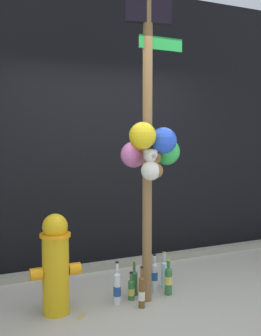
# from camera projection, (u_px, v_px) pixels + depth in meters

# --- Properties ---
(ground_plane) EXTENTS (14.00, 14.00, 0.00)m
(ground_plane) POSITION_uv_depth(u_px,v_px,m) (161.00, 312.00, 3.52)
(ground_plane) COLOR #ADA899
(building_wall) EXTENTS (10.00, 0.20, 3.41)m
(building_wall) POSITION_uv_depth(u_px,v_px,m) (99.00, 127.00, 4.90)
(building_wall) COLOR black
(building_wall) RESTS_ON ground_plane
(curb_strip) EXTENTS (8.00, 0.12, 0.08)m
(curb_strip) POSITION_uv_depth(u_px,v_px,m) (110.00, 265.00, 4.70)
(curb_strip) COLOR gray
(curb_strip) RESTS_ON ground_plane
(memorial_post) EXTENTS (0.62, 0.62, 2.98)m
(memorial_post) POSITION_uv_depth(u_px,v_px,m) (150.00, 134.00, 3.64)
(memorial_post) COLOR olive
(memorial_post) RESTS_ON ground_plane
(fire_hydrant) EXTENTS (0.45, 0.27, 0.90)m
(fire_hydrant) POSITION_uv_depth(u_px,v_px,m) (56.00, 263.00, 3.47)
(fire_hydrant) COLOR gold
(fire_hydrant) RESTS_ON ground_plane
(bottle_0) EXTENTS (0.06, 0.06, 0.28)m
(bottle_0) POSITION_uv_depth(u_px,v_px,m) (131.00, 289.00, 3.78)
(bottle_0) COLOR #337038
(bottle_0) RESTS_ON ground_plane
(bottle_1) EXTENTS (0.07, 0.07, 0.41)m
(bottle_1) POSITION_uv_depth(u_px,v_px,m) (117.00, 288.00, 3.68)
(bottle_1) COLOR silver
(bottle_1) RESTS_ON ground_plane
(bottle_2) EXTENTS (0.08, 0.08, 0.39)m
(bottle_2) POSITION_uv_depth(u_px,v_px,m) (146.00, 280.00, 3.89)
(bottle_2) COLOR silver
(bottle_2) RESTS_ON ground_plane
(bottle_3) EXTENTS (0.08, 0.08, 0.36)m
(bottle_3) POSITION_uv_depth(u_px,v_px,m) (168.00, 280.00, 3.91)
(bottle_3) COLOR #337038
(bottle_3) RESTS_ON ground_plane
(bottle_4) EXTENTS (0.07, 0.07, 0.38)m
(bottle_4) POSITION_uv_depth(u_px,v_px,m) (164.00, 273.00, 4.09)
(bottle_4) COLOR #B2DBEA
(bottle_4) RESTS_ON ground_plane
(bottle_5) EXTENTS (0.07, 0.07, 0.35)m
(bottle_5) POSITION_uv_depth(u_px,v_px,m) (134.00, 282.00, 3.90)
(bottle_5) COLOR #337038
(bottle_5) RESTS_ON ground_plane
(bottle_6) EXTENTS (0.06, 0.06, 0.39)m
(bottle_6) POSITION_uv_depth(u_px,v_px,m) (142.00, 292.00, 3.61)
(bottle_6) COLOR brown
(bottle_6) RESTS_ON ground_plane
(bottle_7) EXTENTS (0.07, 0.07, 0.39)m
(bottle_7) POSITION_uv_depth(u_px,v_px,m) (154.00, 276.00, 3.98)
(bottle_7) COLOR silver
(bottle_7) RESTS_ON ground_plane
(litter_0) EXTENTS (0.12, 0.16, 0.01)m
(litter_0) POSITION_uv_depth(u_px,v_px,m) (39.00, 281.00, 4.27)
(litter_0) COLOR tan
(litter_0) RESTS_ON ground_plane
(litter_1) EXTENTS (0.13, 0.15, 0.01)m
(litter_1) POSITION_uv_depth(u_px,v_px,m) (82.00, 316.00, 3.44)
(litter_1) COLOR tan
(litter_1) RESTS_ON ground_plane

